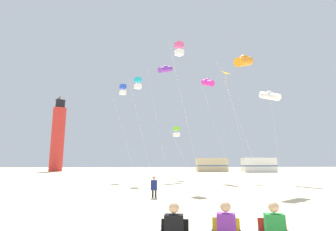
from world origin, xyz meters
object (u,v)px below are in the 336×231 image
object	(u,v)px
kite_box_lime	(177,132)
kite_tube_orange	(244,61)
kite_box_rainbow	(179,49)
rv_van_white	(259,165)
kite_flyer_standing	(154,186)
kite_box_cyan	(138,83)
kite_tube_magenta	(208,82)
kite_box_blue	(123,90)
kite_tube_white	(270,96)
lighthouse_distant	(58,135)
kite_tube_violet	(165,69)
rv_van_tan	(212,165)
kite_diamond_gold	(227,78)

from	to	relation	value
kite_box_lime	kite_tube_orange	size ratio (longest dim) A/B	0.58
kite_box_rainbow	kite_tube_orange	distance (m)	5.72
kite_box_rainbow	rv_van_white	size ratio (longest dim) A/B	1.89
kite_flyer_standing	kite_box_lime	world-z (taller)	kite_box_lime
kite_box_cyan	kite_tube_magenta	distance (m)	8.15
kite_box_blue	kite_tube_orange	bearing A→B (deg)	-46.45
kite_tube_white	kite_box_cyan	bearing A→B (deg)	173.26
kite_box_blue	lighthouse_distant	bearing A→B (deg)	118.97
kite_box_cyan	kite_tube_violet	world-z (taller)	kite_tube_violet
kite_box_blue	lighthouse_distant	distance (m)	34.39
rv_van_tan	kite_flyer_standing	bearing A→B (deg)	-108.05
kite_tube_white	rv_van_white	xyz separation A→B (m)	(9.76, 25.29, -7.10)
kite_box_rainbow	kite_box_blue	world-z (taller)	kite_box_rainbow
kite_box_lime	kite_box_blue	xyz separation A→B (m)	(-6.26, -0.67, 4.69)
kite_tube_violet	kite_tube_orange	xyz separation A→B (m)	(5.08, -12.93, -4.00)
kite_tube_orange	rv_van_tan	bearing A→B (deg)	79.78
kite_tube_magenta	lighthouse_distant	bearing A→B (deg)	130.02
rv_van_white	kite_box_lime	bearing A→B (deg)	-132.52
kite_box_cyan	kite_diamond_gold	bearing A→B (deg)	15.79
kite_diamond_gold	lighthouse_distant	bearing A→B (deg)	133.47
kite_box_lime	kite_box_rainbow	distance (m)	10.73
kite_diamond_gold	kite_box_blue	xyz separation A→B (m)	(-12.18, 0.36, -1.70)
kite_box_cyan	kite_tube_magenta	bearing A→B (deg)	14.60
kite_box_rainbow	kite_tube_violet	xyz separation A→B (m)	(-0.41, 10.32, 1.99)
kite_box_lime	kite_box_blue	bearing A→B (deg)	-173.92
kite_tube_magenta	lighthouse_distant	world-z (taller)	lighthouse_distant
kite_diamond_gold	kite_tube_white	distance (m)	6.27
kite_box_rainbow	lighthouse_distant	size ratio (longest dim) A/B	0.73
kite_diamond_gold	kite_tube_orange	bearing A→B (deg)	-101.18
lighthouse_distant	rv_van_white	distance (m)	42.98
kite_flyer_standing	kite_box_blue	size ratio (longest dim) A/B	0.11
lighthouse_distant	kite_tube_white	bearing A→B (deg)	-47.79
kite_tube_violet	rv_van_white	xyz separation A→B (m)	(19.71, 18.18, -12.21)
kite_box_rainbow	rv_van_white	xyz separation A→B (m)	(19.31, 28.50, -10.22)
kite_tube_violet	rv_van_white	distance (m)	29.46
kite_box_cyan	kite_tube_orange	size ratio (longest dim) A/B	1.02
kite_flyer_standing	kite_tube_white	xyz separation A→B (m)	(11.86, 9.67, 7.87)
kite_tube_violet	kite_tube_orange	size ratio (longest dim) A/B	1.39
kite_tube_white	rv_van_white	distance (m)	28.02
kite_flyer_standing	kite_tube_white	world-z (taller)	kite_tube_white
kite_flyer_standing	kite_tube_orange	distance (m)	12.02
kite_flyer_standing	rv_van_tan	xyz separation A→B (m)	(13.32, 38.98, 0.78)
kite_tube_magenta	rv_van_white	xyz separation A→B (m)	(15.14, 21.69, -9.46)
kite_box_rainbow	kite_tube_orange	xyz separation A→B (m)	(4.67, -2.61, -2.00)
kite_tube_orange	kite_tube_magenta	bearing A→B (deg)	93.07
kite_box_lime	kite_diamond_gold	distance (m)	8.77
kite_tube_orange	rv_van_tan	size ratio (longest dim) A/B	1.59
kite_tube_violet	rv_van_tan	world-z (taller)	kite_tube_violet
kite_box_blue	kite_tube_white	world-z (taller)	kite_box_blue
rv_van_white	kite_flyer_standing	bearing A→B (deg)	-121.14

